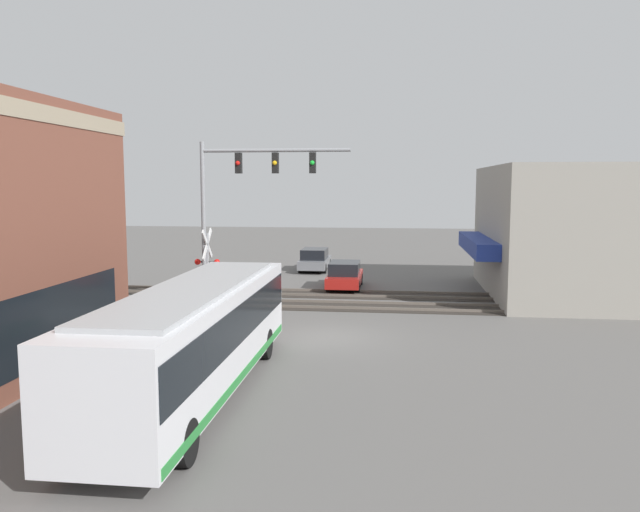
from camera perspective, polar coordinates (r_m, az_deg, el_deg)
ground_plane at (r=24.01m, az=0.55°, el=-7.39°), size 120.00×120.00×0.00m
shop_building at (r=35.00m, az=21.97°, el=2.11°), size 12.06×9.59×6.74m
city_bus at (r=17.48m, az=-11.32°, el=-7.10°), size 12.04×2.59×3.07m
traffic_signal_gantry at (r=27.95m, az=-6.94°, el=6.16°), size 0.42×6.70×7.67m
crossing_signal at (r=28.68m, az=-10.25°, el=-0.54°), size 1.41×1.18×3.81m
rail_track_near at (r=29.84m, az=1.84°, el=-4.58°), size 2.60×60.00×0.15m
rail_track_far at (r=32.97m, az=2.33°, el=-3.51°), size 2.60×60.00×0.15m
parked_car_red at (r=34.85m, az=2.28°, el=-1.84°), size 4.34×1.82×1.51m
parked_car_grey at (r=42.01m, az=-0.48°, el=-0.40°), size 4.30×1.82×1.50m
pedestrian_at_crossing at (r=29.35m, az=-6.45°, el=-3.07°), size 0.34×0.34×1.76m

